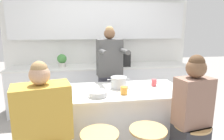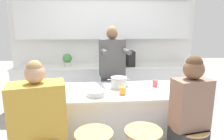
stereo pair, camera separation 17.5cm
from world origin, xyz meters
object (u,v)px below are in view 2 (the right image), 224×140
object	(u,v)px
cooking_pot	(119,83)
coffee_cup_near	(155,83)
coffee_cup_far	(123,91)
person_seated_near	(188,129)
fruit_bowl	(96,93)
banana_bunch	(96,89)
microwave	(122,58)
person_wrapped_blanket	(40,137)
person_cooking	(112,80)
kitchen_island	(113,121)
potted_plant	(67,60)

from	to	relation	value
cooking_pot	coffee_cup_near	size ratio (longest dim) A/B	2.96
cooking_pot	coffee_cup_far	bearing A→B (deg)	-86.63
person_seated_near	fruit_bowl	xyz separation A→B (m)	(-0.94, 0.48, 0.25)
coffee_cup_near	fruit_bowl	bearing A→B (deg)	-159.51
person_seated_near	banana_bunch	bearing A→B (deg)	133.59
person_seated_near	cooking_pot	size ratio (longest dim) A/B	4.69
coffee_cup_near	microwave	world-z (taller)	microwave
person_wrapped_blanket	banana_bunch	size ratio (longest dim) A/B	10.60
cooking_pot	coffee_cup_far	world-z (taller)	cooking_pot
fruit_bowl	coffee_cup_far	size ratio (longest dim) A/B	1.95
banana_bunch	person_wrapped_blanket	bearing A→B (deg)	-128.61
fruit_bowl	person_cooking	bearing A→B (deg)	72.82
cooking_pot	microwave	distance (m)	1.41
coffee_cup_near	coffee_cup_far	xyz separation A→B (m)	(-0.49, -0.29, 0.00)
cooking_pot	coffee_cup_near	xyz separation A→B (m)	(0.51, 0.02, -0.03)
banana_bunch	microwave	world-z (taller)	microwave
person_cooking	coffee_cup_far	xyz separation A→B (m)	(0.05, -0.86, 0.09)
coffee_cup_far	banana_bunch	xyz separation A→B (m)	(-0.32, 0.19, -0.03)
kitchen_island	banana_bunch	size ratio (longest dim) A/B	13.86
kitchen_island	cooking_pot	bearing A→B (deg)	41.79
person_cooking	coffee_cup_far	distance (m)	0.86
banana_bunch	person_cooking	bearing A→B (deg)	67.90
person_seated_near	microwave	world-z (taller)	person_seated_near
person_seated_near	cooking_pot	world-z (taller)	person_seated_near
person_wrapped_blanket	microwave	size ratio (longest dim) A/B	2.89
potted_plant	kitchen_island	bearing A→B (deg)	-63.02
person_seated_near	microwave	bearing A→B (deg)	90.02
coffee_cup_far	person_wrapped_blanket	bearing A→B (deg)	-150.35
cooking_pot	microwave	world-z (taller)	microwave
banana_bunch	cooking_pot	bearing A→B (deg)	15.01
kitchen_island	banana_bunch	world-z (taller)	banana_bunch
banana_bunch	person_seated_near	bearing A→B (deg)	-35.95
kitchen_island	banana_bunch	bearing A→B (deg)	-179.39
potted_plant	banana_bunch	bearing A→B (deg)	-70.00
fruit_bowl	microwave	world-z (taller)	microwave
coffee_cup_near	coffee_cup_far	world-z (taller)	coffee_cup_far
person_seated_near	banana_bunch	distance (m)	1.19
microwave	potted_plant	bearing A→B (deg)	177.68
person_seated_near	banana_bunch	size ratio (longest dim) A/B	10.78
person_wrapped_blanket	fruit_bowl	xyz separation A→B (m)	(0.55, 0.48, 0.26)
fruit_bowl	person_seated_near	bearing A→B (deg)	-26.87
cooking_pot	fruit_bowl	xyz separation A→B (m)	(-0.31, -0.29, -0.05)
coffee_cup_far	microwave	size ratio (longest dim) A/B	0.24
fruit_bowl	cooking_pot	bearing A→B (deg)	43.20
cooking_pot	banana_bunch	bearing A→B (deg)	-164.99
cooking_pot	coffee_cup_near	bearing A→B (deg)	1.72
banana_bunch	potted_plant	xyz separation A→B (m)	(-0.55, 1.52, 0.15)
microwave	potted_plant	size ratio (longest dim) A/B	1.92
cooking_pot	banana_bunch	size ratio (longest dim) A/B	2.30
fruit_bowl	coffee_cup_near	distance (m)	0.87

